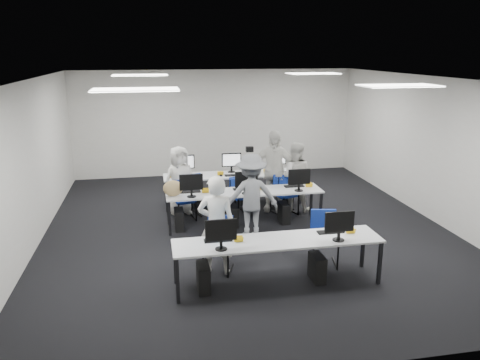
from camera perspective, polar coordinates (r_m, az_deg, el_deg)
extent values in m
plane|color=black|center=(9.62, 0.78, -5.88)|extent=(9.00, 9.00, 0.00)
plane|color=white|center=(8.97, 0.85, 12.26)|extent=(9.00, 9.00, 0.00)
cube|color=silver|center=(13.55, -3.02, 6.97)|extent=(8.00, 0.02, 3.00)
cube|color=silver|center=(5.06, 11.15, -8.24)|extent=(8.00, 0.02, 3.00)
cube|color=silver|center=(9.27, -24.20, 1.61)|extent=(0.02, 9.00, 3.00)
cube|color=silver|center=(10.71, 22.32, 3.53)|extent=(0.02, 9.00, 3.00)
cube|color=white|center=(6.80, -12.64, 10.71)|extent=(1.20, 0.60, 0.02)
cube|color=white|center=(7.79, 18.82, 10.83)|extent=(1.20, 0.60, 0.02)
cube|color=white|center=(10.79, -12.09, 12.40)|extent=(1.20, 0.60, 0.02)
cube|color=white|center=(11.44, 8.88, 12.71)|extent=(1.20, 0.60, 0.02)
cube|color=silver|center=(7.19, 4.64, -7.41)|extent=(3.20, 0.70, 0.03)
cube|color=black|center=(6.86, -7.62, -12.09)|extent=(0.05, 0.05, 0.70)
cube|color=black|center=(7.39, -7.90, -9.96)|extent=(0.05, 0.05, 0.70)
cube|color=black|center=(7.63, 16.67, -9.67)|extent=(0.05, 0.05, 0.70)
cube|color=black|center=(8.11, 14.74, -7.96)|extent=(0.05, 0.05, 0.70)
cube|color=silver|center=(9.57, 0.56, -1.46)|extent=(3.20, 0.70, 0.03)
cube|color=black|center=(9.24, -8.58, -4.67)|extent=(0.05, 0.05, 0.70)
cube|color=black|center=(9.81, -8.73, -3.47)|extent=(0.05, 0.05, 0.70)
cube|color=black|center=(9.82, 9.82, -3.48)|extent=(0.05, 0.05, 0.70)
cube|color=black|center=(10.36, 8.67, -2.43)|extent=(0.05, 0.05, 0.70)
cube|color=silver|center=(10.90, -0.88, 0.66)|extent=(3.20, 0.70, 0.03)
cube|color=black|center=(10.57, -8.91, -2.08)|extent=(0.05, 0.05, 0.70)
cube|color=black|center=(11.14, -9.02, -1.16)|extent=(0.05, 0.05, 0.70)
cube|color=black|center=(11.08, 7.32, -1.18)|extent=(0.05, 0.05, 0.70)
cube|color=black|center=(11.63, 6.41, -0.35)|extent=(0.05, 0.05, 0.70)
cube|color=#0B4597|center=(6.74, -2.34, -6.11)|extent=(0.46, 0.04, 0.32)
cube|color=black|center=(7.14, -2.69, -7.33)|extent=(0.42, 0.14, 0.02)
ellipsoid|color=black|center=(7.18, -0.31, -7.11)|extent=(0.07, 0.10, 0.04)
cube|color=black|center=(7.21, -4.49, -11.78)|extent=(0.18, 0.40, 0.42)
cube|color=white|center=(7.20, 12.03, -5.00)|extent=(0.46, 0.04, 0.32)
cube|color=black|center=(7.58, 10.98, -6.22)|extent=(0.42, 0.14, 0.02)
ellipsoid|color=black|center=(7.69, 13.08, -5.96)|extent=(0.07, 0.10, 0.04)
cube|color=black|center=(7.59, 9.38, -10.50)|extent=(0.18, 0.40, 0.42)
cube|color=white|center=(9.17, -5.97, -0.27)|extent=(0.46, 0.04, 0.32)
cube|color=black|center=(9.56, -6.09, -1.42)|extent=(0.42, 0.14, 0.02)
ellipsoid|color=black|center=(9.58, -4.31, -1.28)|extent=(0.07, 0.10, 0.04)
cube|color=black|center=(9.58, -7.42, -4.78)|extent=(0.18, 0.40, 0.42)
cube|color=white|center=(9.32, 0.78, 0.08)|extent=(0.46, 0.04, 0.32)
cube|color=black|center=(9.70, 0.40, -1.07)|extent=(0.42, 0.14, 0.02)
ellipsoid|color=black|center=(9.76, 2.12, -0.93)|extent=(0.07, 0.10, 0.04)
cube|color=black|center=(9.69, -0.90, -4.40)|extent=(0.18, 0.40, 0.42)
cube|color=white|center=(9.59, 7.23, 0.40)|extent=(0.46, 0.04, 0.32)
cube|color=black|center=(9.96, 6.62, -0.73)|extent=(0.42, 0.14, 0.02)
ellipsoid|color=black|center=(10.05, 8.25, -0.59)|extent=(0.07, 0.10, 0.04)
cube|color=black|center=(9.93, 5.38, -3.97)|extent=(0.18, 0.40, 0.42)
cube|color=white|center=(10.87, -6.78, 2.22)|extent=(0.46, 0.04, 0.32)
cube|color=black|center=(10.63, -6.60, 0.31)|extent=(0.42, 0.14, 0.02)
ellipsoid|color=black|center=(10.61, -8.22, 0.28)|extent=(0.07, 0.10, 0.04)
cube|color=black|center=(10.93, -5.27, -2.12)|extent=(0.18, 0.40, 0.42)
cube|color=white|center=(10.99, -1.05, 2.48)|extent=(0.46, 0.04, 0.32)
cube|color=black|center=(10.76, -0.75, 0.60)|extent=(0.42, 0.14, 0.02)
ellipsoid|color=black|center=(10.71, -2.34, 0.57)|extent=(0.07, 0.10, 0.04)
cube|color=black|center=(11.08, 0.40, -1.81)|extent=(0.18, 0.40, 0.42)
cube|color=white|center=(11.23, 4.50, 2.71)|extent=(0.46, 0.04, 0.32)
cube|color=black|center=(11.00, 4.90, 0.88)|extent=(0.42, 0.14, 0.02)
ellipsoid|color=black|center=(10.92, 3.38, 0.84)|extent=(0.07, 0.10, 0.04)
cube|color=black|center=(11.34, 5.87, -1.49)|extent=(0.18, 0.40, 0.42)
cube|color=navy|center=(7.69, -2.67, -7.87)|extent=(0.56, 0.55, 0.06)
cube|color=navy|center=(7.77, -2.39, -5.53)|extent=(0.41, 0.19, 0.36)
cube|color=navy|center=(8.03, 10.22, -7.03)|extent=(0.52, 0.51, 0.06)
cube|color=navy|center=(8.12, 10.10, -4.77)|extent=(0.43, 0.14, 0.36)
cube|color=navy|center=(10.05, -6.74, -2.45)|extent=(0.48, 0.46, 0.06)
cube|color=navy|center=(10.15, -7.06, -0.84)|extent=(0.39, 0.12, 0.34)
cube|color=navy|center=(10.27, 0.16, -1.97)|extent=(0.50, 0.49, 0.06)
cube|color=navy|center=(10.36, -0.34, -0.44)|extent=(0.38, 0.16, 0.33)
cube|color=navy|center=(10.35, 5.59, -1.74)|extent=(0.54, 0.53, 0.06)
cube|color=navy|center=(10.43, 5.00, -0.12)|extent=(0.41, 0.18, 0.35)
cube|color=navy|center=(10.24, -6.48, -1.66)|extent=(0.61, 0.59, 0.07)
cube|color=navy|center=(9.97, -6.01, -0.41)|extent=(0.45, 0.21, 0.39)
cube|color=navy|center=(10.47, -0.86, -1.64)|extent=(0.52, 0.51, 0.06)
cube|color=navy|center=(10.25, -0.33, -0.62)|extent=(0.37, 0.19, 0.33)
cube|color=navy|center=(10.70, 5.15, -1.23)|extent=(0.49, 0.47, 0.06)
cube|color=navy|center=(10.47, 5.66, -0.21)|extent=(0.40, 0.13, 0.34)
ellipsoid|color=tan|center=(9.30, -8.16, -1.00)|extent=(0.40, 0.26, 0.32)
imported|color=beige|center=(7.49, -2.88, -5.53)|extent=(0.68, 0.54, 1.65)
imported|color=beige|center=(10.53, 6.69, 0.40)|extent=(0.92, 0.83, 1.57)
imported|color=beige|center=(10.31, -7.35, -0.08)|extent=(0.87, 0.73, 1.52)
imported|color=beige|center=(10.44, 4.09, 1.11)|extent=(1.17, 0.81, 1.84)
imported|color=slate|center=(8.98, 1.35, -1.92)|extent=(1.07, 0.63, 1.64)
cube|color=black|center=(8.94, 1.17, 3.77)|extent=(0.14, 0.18, 0.10)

